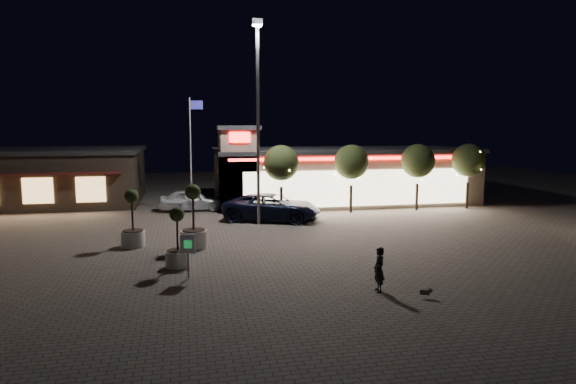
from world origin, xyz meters
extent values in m
plane|color=#635850|center=(0.00, 0.00, 0.00)|extent=(90.00, 90.00, 0.00)
cube|color=tan|center=(10.00, 16.00, 2.00)|extent=(20.00, 8.00, 4.00)
cube|color=#262628|center=(10.00, 16.00, 4.15)|extent=(20.40, 8.40, 0.30)
cube|color=#FFECBF|center=(10.00, 11.95, 1.60)|extent=(17.00, 0.12, 2.60)
cube|color=#FF1714|center=(10.00, 11.92, 3.75)|extent=(19.00, 0.10, 0.18)
cube|color=tan|center=(1.30, 13.30, 2.90)|extent=(2.60, 2.60, 5.80)
cube|color=#262628|center=(1.30, 13.30, 5.95)|extent=(3.00, 3.00, 0.30)
cube|color=#FF1714|center=(1.30, 11.95, 5.30)|extent=(1.40, 0.10, 0.70)
cube|color=#382D23|center=(-14.00, 20.00, 2.00)|extent=(16.00, 10.00, 4.00)
cube|color=#262628|center=(-14.00, 20.00, 4.15)|extent=(16.40, 10.40, 0.30)
cube|color=#591E19|center=(-14.00, 14.60, 2.80)|extent=(14.40, 0.80, 0.15)
cube|color=#FFC072|center=(-12.50, 14.95, 1.60)|extent=(2.00, 0.12, 1.80)
cube|color=#FFC072|center=(-9.00, 14.95, 1.60)|extent=(2.00, 0.12, 1.80)
cylinder|color=gray|center=(2.00, 8.00, 6.00)|extent=(0.20, 0.20, 12.00)
cube|color=gray|center=(2.00, 8.00, 12.20)|extent=(0.60, 0.40, 0.35)
cube|color=white|center=(2.00, 8.00, 12.00)|extent=(0.45, 0.30, 0.08)
cylinder|color=white|center=(-2.00, 13.00, 4.00)|extent=(0.10, 0.10, 8.00)
cube|color=#2C2A9C|center=(-1.55, 13.00, 7.50)|extent=(0.90, 0.04, 0.60)
cylinder|color=#332319|center=(4.00, 11.00, 0.96)|extent=(0.20, 0.20, 1.92)
sphere|color=#2D3819|center=(4.00, 11.00, 3.58)|extent=(2.42, 2.42, 2.42)
cylinder|color=#332319|center=(9.00, 11.00, 0.96)|extent=(0.20, 0.20, 1.92)
sphere|color=#2D3819|center=(9.00, 11.00, 3.58)|extent=(2.42, 2.42, 2.42)
cylinder|color=#332319|center=(14.00, 11.00, 0.96)|extent=(0.20, 0.20, 1.92)
sphere|color=#2D3819|center=(14.00, 11.00, 3.58)|extent=(2.42, 2.42, 2.42)
cylinder|color=#332319|center=(18.00, 11.00, 0.96)|extent=(0.20, 0.20, 1.92)
sphere|color=#2D3819|center=(18.00, 11.00, 3.58)|extent=(2.42, 2.42, 2.42)
imported|color=black|center=(3.03, 9.06, 0.87)|extent=(6.88, 5.02, 1.74)
imported|color=silver|center=(-1.99, 14.00, 0.78)|extent=(4.60, 1.93, 1.56)
imported|color=black|center=(4.48, -5.85, 0.83)|extent=(0.40, 0.61, 1.66)
cube|color=#59514C|center=(5.82, -6.85, 0.21)|extent=(0.37, 0.25, 0.18)
sphere|color=#59514C|center=(6.00, -6.92, 0.29)|extent=(0.16, 0.16, 0.16)
cylinder|color=beige|center=(-5.10, 3.34, 0.40)|extent=(1.19, 1.19, 0.80)
cylinder|color=black|center=(-5.10, 3.34, 0.82)|extent=(1.03, 1.03, 0.06)
cylinder|color=#332319|center=(-5.10, 3.34, 1.74)|extent=(0.10, 0.10, 1.79)
sphere|color=#2D3819|center=(-5.10, 3.34, 2.59)|extent=(0.70, 0.70, 0.70)
cylinder|color=beige|center=(-2.83, -0.95, 0.36)|extent=(1.07, 1.07, 0.71)
cylinder|color=black|center=(-2.83, -0.95, 0.73)|extent=(0.92, 0.92, 0.05)
cylinder|color=#332319|center=(-2.83, -0.95, 1.55)|extent=(0.09, 0.09, 1.60)
sphere|color=#2D3819|center=(-2.83, -0.95, 2.31)|extent=(0.62, 0.62, 0.62)
cylinder|color=beige|center=(-2.08, 2.48, 0.44)|extent=(1.31, 1.31, 0.87)
cylinder|color=black|center=(-2.08, 2.48, 0.90)|extent=(1.14, 1.14, 0.07)
cylinder|color=#332319|center=(-2.08, 2.48, 1.91)|extent=(0.11, 0.11, 1.97)
sphere|color=#2D3819|center=(-2.08, 2.48, 2.84)|extent=(0.77, 0.77, 0.77)
cylinder|color=gray|center=(-2.41, -2.77, 0.54)|extent=(0.07, 0.07, 1.09)
cube|color=white|center=(-2.41, -2.77, 1.41)|extent=(0.58, 0.20, 0.77)
cube|color=green|center=(-2.41, -2.80, 1.41)|extent=(0.31, 0.10, 0.32)
camera|label=1|loc=(-2.47, -23.17, 6.11)|focal=32.00mm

